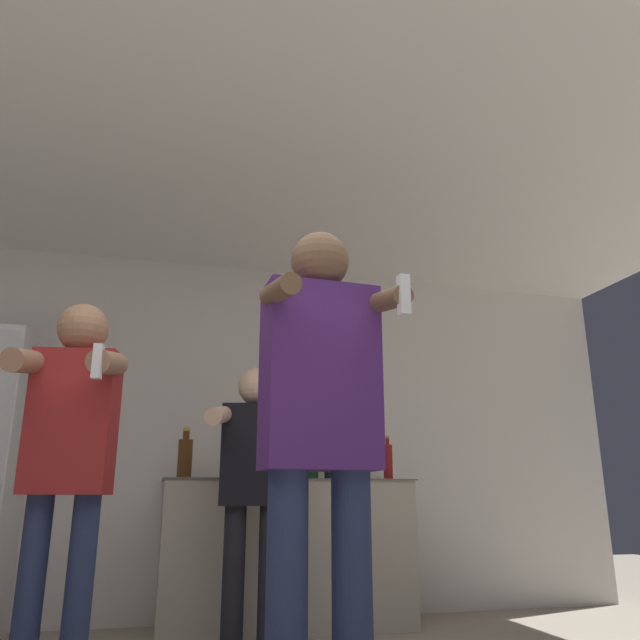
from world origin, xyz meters
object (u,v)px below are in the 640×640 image
object	(u,v)px
bottle_dark_rum	(329,461)
bottle_red_label	(283,463)
bottle_clear_vodka	(388,461)
person_spectator_back	(254,475)
bottle_green_wine	(185,456)
bottle_tall_gin	(312,467)
person_man_side	(70,444)
person_woman_foreground	(321,432)

from	to	relation	value
bottle_dark_rum	bottle_red_label	bearing A→B (deg)	180.00
bottle_clear_vodka	bottle_dark_rum	bearing A→B (deg)	-180.00
person_spectator_back	bottle_clear_vodka	bearing A→B (deg)	29.12
bottle_green_wine	bottle_red_label	xyz separation A→B (m)	(0.65, 0.00, -0.03)
bottle_tall_gin	bottle_green_wine	bearing A→B (deg)	180.00
bottle_green_wine	person_spectator_back	world-z (taller)	person_spectator_back
bottle_clear_vodka	person_man_side	world-z (taller)	person_man_side
bottle_dark_rum	person_man_side	bearing A→B (deg)	-138.52
bottle_green_wine	bottle_clear_vodka	distance (m)	1.40
person_woman_foreground	person_man_side	world-z (taller)	person_woman_foreground
bottle_red_label	bottle_clear_vodka	size ratio (longest dim) A/B	0.92
person_woman_foreground	bottle_dark_rum	bearing A→B (deg)	74.19
person_woman_foreground	bottle_green_wine	bearing A→B (deg)	100.53
person_spectator_back	person_woman_foreground	bearing A→B (deg)	-89.45
bottle_dark_rum	person_spectator_back	distance (m)	0.84
bottle_tall_gin	person_man_side	bearing A→B (deg)	-136.23
bottle_tall_gin	person_woman_foreground	bearing A→B (deg)	-102.78
bottle_green_wine	person_spectator_back	xyz separation A→B (m)	(0.37, -0.57, -0.14)
bottle_red_label	bottle_clear_vodka	distance (m)	0.75
bottle_red_label	person_spectator_back	bearing A→B (deg)	-115.89
bottle_clear_vodka	bottle_red_label	bearing A→B (deg)	180.00
person_spectator_back	person_man_side	bearing A→B (deg)	-140.14
bottle_green_wine	bottle_dark_rum	distance (m)	0.97
bottle_clear_vodka	bottle_tall_gin	xyz separation A→B (m)	(-0.55, 0.00, -0.05)
bottle_green_wine	person_man_side	bearing A→B (deg)	-112.07
bottle_red_label	person_woman_foreground	size ratio (longest dim) A/B	0.16
bottle_red_label	bottle_tall_gin	bearing A→B (deg)	0.00
bottle_red_label	person_spectator_back	size ratio (longest dim) A/B	0.18
person_woman_foreground	person_spectator_back	world-z (taller)	person_woman_foreground
bottle_green_wine	bottle_clear_vodka	world-z (taller)	bottle_green_wine
person_spectator_back	bottle_dark_rum	bearing A→B (deg)	43.79
person_woman_foreground	bottle_clear_vodka	bearing A→B (deg)	63.79
bottle_clear_vodka	bottle_tall_gin	world-z (taller)	bottle_clear_vodka
bottle_red_label	bottle_dark_rum	distance (m)	0.32
bottle_dark_rum	bottle_tall_gin	distance (m)	0.12
bottle_dark_rum	person_woman_foreground	size ratio (longest dim) A/B	0.17
bottle_dark_rum	bottle_green_wine	bearing A→B (deg)	180.00
bottle_red_label	bottle_clear_vodka	xyz separation A→B (m)	(0.75, 0.00, 0.03)
bottle_dark_rum	person_woman_foreground	bearing A→B (deg)	-105.81
person_man_side	bottle_tall_gin	bearing A→B (deg)	43.77
bottle_red_label	person_man_side	xyz separation A→B (m)	(-1.19, -1.34, -0.01)
bottle_clear_vodka	person_woman_foreground	world-z (taller)	person_woman_foreground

